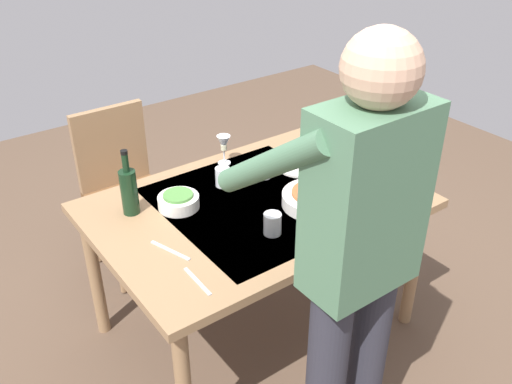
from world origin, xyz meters
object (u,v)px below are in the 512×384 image
object	(u,v)px
wine_glass_left	(373,194)
water_cup_near_left	(272,224)
person_server	(355,257)
dining_table	(256,215)
wine_glass_right	(224,145)
wine_bottle	(129,190)
water_cup_near_right	(223,177)
serving_bowl_pasta	(316,198)
water_cup_far_left	(264,169)
chair_near	(122,180)
dinner_plate_near	(300,166)
side_bowl_salad	(178,201)

from	to	relation	value
wine_glass_left	water_cup_near_left	xyz separation A→B (m)	(0.42, -0.14, -0.06)
person_server	dining_table	bearing A→B (deg)	-102.24
person_server	water_cup_near_left	distance (m)	0.55
person_server	wine_glass_right	size ratio (longest dim) A/B	11.19
wine_bottle	water_cup_near_right	world-z (taller)	wine_bottle
wine_glass_right	dining_table	bearing A→B (deg)	77.40
water_cup_near_left	person_server	bearing A→B (deg)	81.96
serving_bowl_pasta	wine_glass_left	bearing A→B (deg)	124.26
wine_glass_right	serving_bowl_pasta	bearing A→B (deg)	101.14
water_cup_near_left	serving_bowl_pasta	distance (m)	0.29
water_cup_near_right	water_cup_far_left	distance (m)	0.21
dining_table	chair_near	distance (m)	0.92
wine_bottle	wine_glass_right	world-z (taller)	wine_bottle
dining_table	water_cup_near_right	size ratio (longest dim) A/B	15.65
person_server	wine_glass_left	bearing A→B (deg)	-142.49
water_cup_near_left	dinner_plate_near	size ratio (longest dim) A/B	0.40
chair_near	wine_glass_left	distance (m)	1.42
dining_table	wine_glass_left	bearing A→B (deg)	131.62
dining_table	water_cup_near_left	size ratio (longest dim) A/B	15.35
water_cup_far_left	dining_table	bearing A→B (deg)	44.32
wine_glass_left	wine_glass_right	bearing A→B (deg)	-72.09
dining_table	wine_glass_right	distance (m)	0.43
water_cup_near_left	water_cup_near_right	bearing A→B (deg)	-96.61
dinner_plate_near	wine_glass_right	bearing A→B (deg)	-41.99
chair_near	dinner_plate_near	distance (m)	1.00
person_server	wine_glass_right	xyz separation A→B (m)	(-0.25, -1.14, -0.13)
dinner_plate_near	side_bowl_salad	bearing A→B (deg)	-2.32
water_cup_far_left	side_bowl_salad	world-z (taller)	water_cup_far_left
water_cup_near_right	side_bowl_salad	size ratio (longest dim) A/B	0.50
wine_glass_left	serving_bowl_pasta	distance (m)	0.25
dining_table	wine_glass_right	world-z (taller)	wine_glass_right
side_bowl_salad	serving_bowl_pasta	bearing A→B (deg)	145.84
person_server	water_cup_far_left	world-z (taller)	person_server
chair_near	serving_bowl_pasta	bearing A→B (deg)	113.83
person_server	wine_bottle	bearing A→B (deg)	-72.30
chair_near	water_cup_near_right	world-z (taller)	chair_near
dining_table	dinner_plate_near	size ratio (longest dim) A/B	6.14
water_cup_near_left	wine_glass_left	bearing A→B (deg)	161.98
side_bowl_salad	dinner_plate_near	world-z (taller)	side_bowl_salad
dining_table	wine_glass_right	size ratio (longest dim) A/B	9.35
wine_bottle	serving_bowl_pasta	world-z (taller)	wine_bottle
water_cup_near_left	water_cup_far_left	xyz separation A→B (m)	(-0.26, -0.40, -0.00)
wine_bottle	wine_glass_left	xyz separation A→B (m)	(-0.81, 0.62, -0.01)
person_server	side_bowl_salad	xyz separation A→B (m)	(0.13, -0.91, -0.20)
wine_glass_right	side_bowl_salad	world-z (taller)	wine_glass_right
wine_glass_right	serving_bowl_pasta	xyz separation A→B (m)	(-0.11, 0.56, -0.07)
chair_near	serving_bowl_pasta	distance (m)	1.17
wine_glass_left	water_cup_near_left	distance (m)	0.45
person_server	chair_near	bearing A→B (deg)	-86.38
water_cup_near_right	person_server	bearing A→B (deg)	82.62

